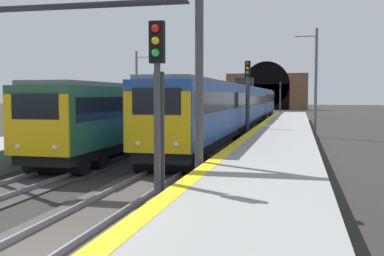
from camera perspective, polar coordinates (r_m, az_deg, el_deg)
platform_right at (r=8.41m, az=4.65°, el=-15.06°), size 112.00×3.87×1.02m
platform_right_edge_strip at (r=8.65m, az=-6.64°, el=-10.98°), size 112.00×0.50×0.01m
train_main_approaching at (r=46.30m, az=6.39°, el=2.86°), size 58.05×2.82×4.97m
train_adjacent_platform at (r=46.70m, az=1.18°, el=2.73°), size 60.82×2.90×4.74m
railway_signal_near at (r=11.90m, az=-4.24°, el=3.26°), size 0.39×0.38×5.11m
railway_signal_mid at (r=32.53m, az=6.79°, el=4.20°), size 0.39×0.38×5.62m
railway_signal_far at (r=87.99m, az=10.73°, el=4.09°), size 0.39×0.38×5.83m
overhead_signal_gantry at (r=17.10m, az=-13.17°, el=11.14°), size 0.70×8.61×7.18m
tunnel_portal at (r=108.77m, az=9.10°, el=4.44°), size 2.61×18.47×10.97m
catenary_mast_near at (r=37.52m, az=14.85°, el=5.47°), size 0.22×1.74×8.42m
catenary_mast_far at (r=47.58m, az=-6.74°, el=4.81°), size 0.22×1.96×7.69m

